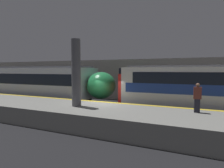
% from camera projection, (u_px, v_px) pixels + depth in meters
% --- Properties ---
extents(ground_plane, '(120.00, 120.00, 0.00)m').
position_uv_depth(ground_plane, '(103.00, 116.00, 12.57)').
color(ground_plane, black).
extents(platform, '(40.00, 3.90, 1.08)m').
position_uv_depth(platform, '(90.00, 115.00, 10.73)').
color(platform, slate).
rests_on(platform, ground).
extents(station_rear_barrier, '(50.00, 0.15, 4.47)m').
position_uv_depth(station_rear_barrier, '(130.00, 80.00, 18.68)').
color(station_rear_barrier, '#9E998E').
rests_on(station_rear_barrier, ground).
extents(support_pillar_near, '(0.57, 0.57, 4.14)m').
position_uv_depth(support_pillar_near, '(76.00, 73.00, 10.78)').
color(support_pillar_near, '#56565B').
rests_on(support_pillar_near, platform).
extents(train_modern, '(16.85, 3.10, 3.68)m').
position_uv_depth(train_modern, '(36.00, 84.00, 18.06)').
color(train_modern, black).
rests_on(train_modern, ground).
extents(person_waiting, '(0.38, 0.24, 1.57)m').
position_uv_depth(person_waiting, '(197.00, 97.00, 9.22)').
color(person_waiting, black).
rests_on(person_waiting, platform).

